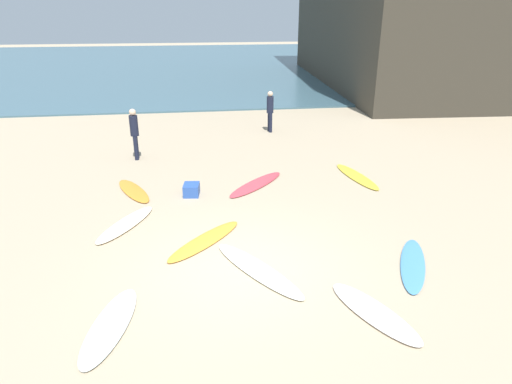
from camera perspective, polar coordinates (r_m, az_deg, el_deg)
The scene contains 14 objects.
ground_plane at distance 9.22m, azimuth -2.00°, elevation -9.57°, with size 120.00×120.00×0.00m, color tan.
ocean_water at distance 42.66m, azimuth -7.24°, elevation 15.77°, with size 120.00×40.00×0.08m, color #426675.
surfboard_0 at distance 10.21m, azimuth -6.46°, elevation -6.09°, with size 0.51×2.32×0.06m, color gold.
surfboard_1 at distance 8.24m, azimuth 14.68°, elevation -14.45°, with size 0.58×2.00×0.08m, color silver.
surfboard_2 at distance 9.80m, azimuth 19.15°, elevation -8.61°, with size 0.48×2.19×0.07m, color #4C92DB.
surfboard_3 at distance 13.27m, azimuth 0.03°, elevation 1.00°, with size 0.54×2.47×0.06m, color #D94551.
surfboard_4 at distance 11.29m, azimuth -16.10°, elevation -3.90°, with size 0.51×2.15×0.08m, color #F8EACC.
surfboard_5 at distance 9.09m, azimuth 0.24°, elevation -9.77°, with size 0.51×2.60×0.08m, color white.
surfboard_6 at distance 8.08m, azimuth -17.94°, elevation -15.71°, with size 0.58×2.05×0.08m, color silver.
surfboard_7 at distance 14.21m, azimuth 12.59°, elevation 1.94°, with size 0.50×2.39×0.07m, color yellow.
surfboard_8 at distance 13.25m, azimuth -15.18°, elevation 0.16°, with size 0.52×2.04×0.07m, color orange.
beachgoer_near at distance 15.86m, azimuth -15.07°, elevation 7.38°, with size 0.29×0.34×1.73m.
beachgoer_mid at distance 18.87m, azimuth 1.78°, elevation 10.36°, with size 0.30×0.34×1.68m.
beach_cooler at distance 12.65m, azimuth -8.14°, elevation 0.29°, with size 0.51×0.42×0.32m, color #2D56B2.
Camera 1 is at (-0.78, -7.77, 4.89)m, focal length 31.73 mm.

